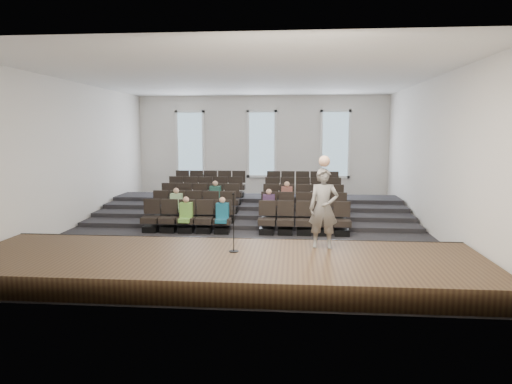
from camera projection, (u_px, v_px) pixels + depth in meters
ground at (246, 230)px, 15.41m from camera, size 14.00×14.00×0.00m
ceiling at (246, 78)px, 14.75m from camera, size 12.00×14.00×0.02m
wall_back at (262, 148)px, 22.02m from camera, size 12.00×0.04×5.00m
wall_front at (204, 176)px, 8.15m from camera, size 12.00×0.04×5.00m
wall_left at (72, 155)px, 15.60m from camera, size 0.04×14.00×5.00m
wall_right at (433, 157)px, 14.57m from camera, size 0.04×14.00×5.00m
stage at (222, 267)px, 10.34m from camera, size 11.80×3.60×0.50m
stage_lip at (233, 247)px, 12.09m from camera, size 11.80×0.06×0.52m
risers at (255, 208)px, 18.52m from camera, size 11.80×4.80×0.60m
seating_rows at (251, 203)px, 16.85m from camera, size 6.80×4.70×1.67m
windows at (262, 144)px, 21.92m from camera, size 8.44×0.10×3.24m
audience at (240, 203)px, 15.77m from camera, size 5.45×2.64×1.10m
speaker at (324, 208)px, 10.95m from camera, size 0.72×0.49×1.93m
mic_stand at (234, 234)px, 10.63m from camera, size 0.23×0.23×1.40m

